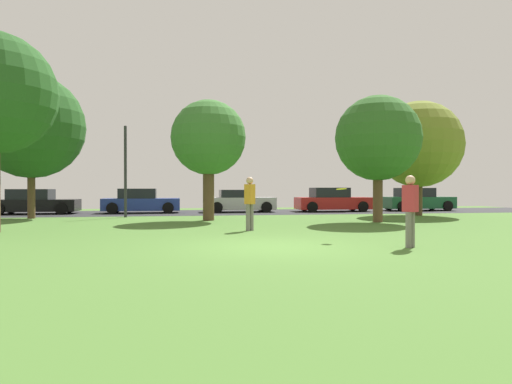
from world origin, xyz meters
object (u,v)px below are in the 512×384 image
(maple_tree_far, at_px, (419,144))
(parked_car_red, at_px, (332,201))
(person_thrower, at_px, (410,207))
(oak_tree_left, at_px, (378,139))
(street_lamp_post, at_px, (125,172))
(parked_car_silver, at_px, (239,202))
(parked_car_green, at_px, (417,200))
(frisbee_disc, at_px, (341,189))
(parked_car_blue, at_px, (141,202))
(parked_car_black, at_px, (34,203))
(oak_tree_center, at_px, (209,138))
(person_catcher, at_px, (250,201))
(oak_tree_right, at_px, (31,126))

(maple_tree_far, relative_size, parked_car_red, 1.32)
(maple_tree_far, relative_size, person_thrower, 3.48)
(oak_tree_left, height_order, street_lamp_post, oak_tree_left)
(parked_car_silver, xyz_separation_m, parked_car_green, (11.55, -0.18, 0.04))
(frisbee_disc, xyz_separation_m, parked_car_red, (5.02, 14.86, -0.73))
(parked_car_blue, xyz_separation_m, parked_car_red, (11.56, -0.25, 0.02))
(oak_tree_left, distance_m, parked_car_black, 18.82)
(maple_tree_far, xyz_separation_m, parked_car_black, (-20.43, 5.02, -3.11))
(oak_tree_left, distance_m, parked_car_blue, 14.12)
(oak_tree_center, height_order, parked_car_black, oak_tree_center)
(person_thrower, relative_size, parked_car_silver, 0.41)
(oak_tree_center, bearing_deg, person_catcher, -78.53)
(person_catcher, distance_m, parked_car_black, 15.78)
(parked_car_blue, distance_m, street_lamp_post, 4.29)
(maple_tree_far, distance_m, parked_car_black, 21.27)
(oak_tree_right, height_order, oak_tree_left, oak_tree_right)
(frisbee_disc, xyz_separation_m, parked_car_black, (-12.33, 15.14, -0.77))
(oak_tree_right, height_order, parked_car_green, oak_tree_right)
(oak_tree_left, xyz_separation_m, person_thrower, (-2.81, -7.76, -2.56))
(oak_tree_left, bearing_deg, maple_tree_far, 44.07)
(person_catcher, bearing_deg, oak_tree_right, -162.70)
(oak_tree_right, bearing_deg, frisbee_disc, -44.39)
(parked_car_blue, bearing_deg, oak_tree_center, -62.95)
(maple_tree_far, height_order, parked_car_black, maple_tree_far)
(parked_car_red, height_order, parked_car_green, parked_car_red)
(oak_tree_center, relative_size, parked_car_black, 1.18)
(frisbee_disc, bearing_deg, person_thrower, -57.58)
(street_lamp_post, bearing_deg, person_thrower, -57.99)
(parked_car_silver, bearing_deg, parked_car_black, -179.65)
(oak_tree_center, relative_size, parked_car_silver, 1.28)
(parked_car_green, relative_size, street_lamp_post, 0.98)
(parked_car_green, xyz_separation_m, street_lamp_post, (-17.75, -3.88, 1.59))
(oak_tree_center, xyz_separation_m, parked_car_silver, (2.32, 6.90, -3.02))
(maple_tree_far, distance_m, frisbee_disc, 13.18)
(maple_tree_far, xyz_separation_m, frisbee_disc, (-8.11, -10.12, -2.34))
(parked_car_black, bearing_deg, parked_car_silver, 0.35)
(parked_car_silver, bearing_deg, person_thrower, -83.81)
(oak_tree_left, height_order, person_thrower, oak_tree_left)
(frisbee_disc, relative_size, parked_car_blue, 0.09)
(maple_tree_far, distance_m, person_catcher, 12.58)
(parked_car_black, bearing_deg, frisbee_disc, -50.85)
(maple_tree_far, xyz_separation_m, street_lamp_post, (-15.06, 1.03, -1.49))
(parked_car_blue, bearing_deg, parked_car_green, -0.28)
(parked_car_black, bearing_deg, parked_car_blue, -0.27)
(oak_tree_right, distance_m, parked_car_black, 5.68)
(person_catcher, distance_m, parked_car_blue, 12.75)
(parked_car_silver, bearing_deg, oak_tree_left, -63.10)
(parked_car_black, height_order, parked_car_red, parked_car_red)
(person_catcher, relative_size, parked_car_blue, 0.41)
(oak_tree_right, xyz_separation_m, street_lamp_post, (4.28, 0.16, -2.10))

